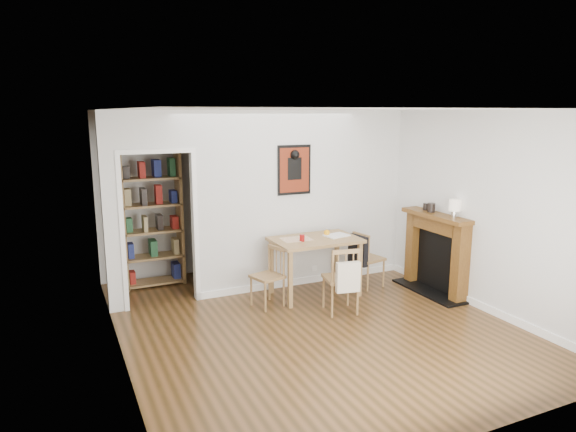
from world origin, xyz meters
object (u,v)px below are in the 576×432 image
bookshelf (152,218)px  chair_front (341,279)px  chair_left (267,277)px  notebook (337,235)px  mantel_lamp (455,206)px  ceramic_jar_b (426,207)px  orange_fruit (327,233)px  red_glass (302,238)px  chair_right (367,258)px  ceramic_jar_a (431,208)px  fireplace (436,250)px  dining_table (315,245)px

bookshelf → chair_front: bearing=-46.9°
chair_left → notebook: notebook is taller
notebook → mantel_lamp: size_ratio=1.36×
chair_front → ceramic_jar_b: (1.65, 0.39, 0.76)m
chair_front → orange_fruit: bearing=73.9°
chair_left → red_glass: size_ratio=8.71×
chair_right → mantel_lamp: bearing=-48.7°
ceramic_jar_a → ceramic_jar_b: ceramic_jar_a is taller
mantel_lamp → orange_fruit: bearing=145.0°
chair_left → fireplace: 2.50m
ceramic_jar_b → bookshelf: bearing=154.4°
dining_table → ceramic_jar_b: ceramic_jar_b is taller
chair_left → bookshelf: 2.06m
notebook → ceramic_jar_b: 1.40m
dining_table → chair_front: size_ratio=1.37×
chair_right → orange_fruit: size_ratio=9.85×
orange_fruit → notebook: 0.15m
dining_table → notebook: 0.36m
notebook → mantel_lamp: (1.31, -0.92, 0.48)m
bookshelf → ceramic_jar_b: bearing=-25.6°
mantel_lamp → ceramic_jar_a: mantel_lamp is taller
red_glass → ceramic_jar_a: (1.86, -0.43, 0.35)m
chair_left → ceramic_jar_b: 2.57m
chair_front → ceramic_jar_b: bearing=13.3°
red_glass → orange_fruit: bearing=17.3°
fireplace → mantel_lamp: 0.76m
chair_front → orange_fruit: orange_fruit is taller
dining_table → red_glass: bearing=-166.0°
notebook → orange_fruit: bearing=143.7°
chair_left → orange_fruit: bearing=11.8°
bookshelf → ceramic_jar_b: (3.65, -1.75, 0.18)m
chair_front → mantel_lamp: 1.88m
orange_fruit → mantel_lamp: mantel_lamp is taller
dining_table → mantel_lamp: 1.98m
fireplace → ceramic_jar_a: 0.62m
dining_table → chair_right: 0.92m
bookshelf → ceramic_jar_a: 4.09m
chair_front → red_glass: 0.82m
bookshelf → mantel_lamp: (3.66, -2.33, 0.29)m
chair_front → red_glass: (-0.24, 0.66, 0.42)m
orange_fruit → red_glass: bearing=-162.7°
fireplace → ceramic_jar_a: bearing=106.4°
orange_fruit → ceramic_jar_a: ceramic_jar_a is taller
chair_right → orange_fruit: (-0.64, 0.11, 0.43)m
chair_left → chair_right: bearing=3.7°
notebook → bookshelf: bearing=149.0°
fireplace → orange_fruit: bearing=153.9°
fireplace → red_glass: fireplace is taller
chair_front → notebook: size_ratio=2.66×
chair_front → ceramic_jar_a: bearing=8.2°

